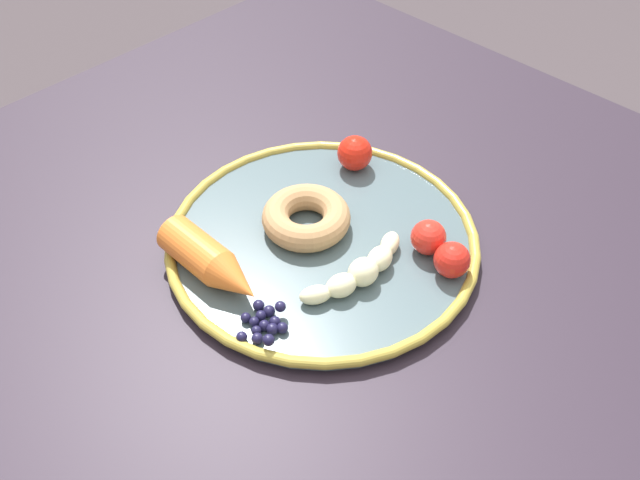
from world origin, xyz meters
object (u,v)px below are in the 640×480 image
at_px(donut, 303,219).
at_px(blueberry_pile, 264,323).
at_px(carrot_orange, 212,263).
at_px(tomato_mid, 428,237).
at_px(tomato_far, 355,153).
at_px(banana, 360,271).
at_px(plate, 320,242).
at_px(tomato_near, 452,260).
at_px(dining_table, 312,292).

bearing_deg(donut, blueberry_pile, -60.19).
relative_size(carrot_orange, tomato_mid, 3.39).
bearing_deg(tomato_mid, tomato_far, 161.57).
height_order(donut, tomato_mid, tomato_mid).
relative_size(banana, donut, 1.48).
xyz_separation_m(banana, tomato_mid, (0.02, 0.08, 0.01)).
bearing_deg(plate, tomato_near, 24.74).
distance_m(donut, tomato_mid, 0.14).
xyz_separation_m(plate, blueberry_pile, (0.05, -0.13, 0.01)).
xyz_separation_m(banana, blueberry_pile, (-0.02, -0.11, -0.01)).
xyz_separation_m(tomato_mid, tomato_far, (-0.15, 0.05, 0.00)).
height_order(donut, blueberry_pile, donut).
distance_m(carrot_orange, tomato_far, 0.24).
bearing_deg(plate, blueberry_pile, -69.69).
bearing_deg(donut, tomato_near, 21.28).
relative_size(donut, tomato_far, 2.30).
xyz_separation_m(plate, donut, (-0.03, -0.00, 0.02)).
bearing_deg(plate, tomato_far, 116.07).
bearing_deg(tomato_far, donut, -74.35).
distance_m(blueberry_pile, tomato_mid, 0.20).
height_order(banana, donut, same).
xyz_separation_m(dining_table, blueberry_pile, (0.06, -0.13, 0.11)).
height_order(carrot_orange, tomato_far, same).
xyz_separation_m(plate, tomato_far, (-0.06, 0.12, 0.02)).
bearing_deg(dining_table, blueberry_pile, -63.56).
height_order(carrot_orange, tomato_near, carrot_orange).
bearing_deg(donut, tomato_far, 105.65).
bearing_deg(blueberry_pile, tomato_near, 65.32).
height_order(carrot_orange, blueberry_pile, carrot_orange).
xyz_separation_m(carrot_orange, tomato_near, (0.17, 0.18, -0.00)).
bearing_deg(plate, tomato_mid, 36.80).
relative_size(carrot_orange, tomato_near, 3.39).
height_order(donut, tomato_near, tomato_near).
height_order(dining_table, carrot_orange, carrot_orange).
relative_size(plate, tomato_near, 9.00).
xyz_separation_m(blueberry_pile, tomato_near, (0.09, 0.19, 0.01)).
distance_m(plate, tomato_near, 0.15).
relative_size(banana, tomato_near, 3.79).
relative_size(banana, blueberry_pile, 2.52).
relative_size(banana, tomato_mid, 3.79).
distance_m(carrot_orange, blueberry_pile, 0.09).
relative_size(banana, tomato_far, 3.40).
distance_m(donut, blueberry_pile, 0.14).
bearing_deg(blueberry_pile, banana, 78.18).
distance_m(dining_table, donut, 0.12).
bearing_deg(plate, carrot_orange, -109.52).
bearing_deg(banana, blueberry_pile, -101.82).
distance_m(banana, blueberry_pile, 0.11).
bearing_deg(tomato_far, plate, -63.93).
distance_m(dining_table, tomato_near, 0.20).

